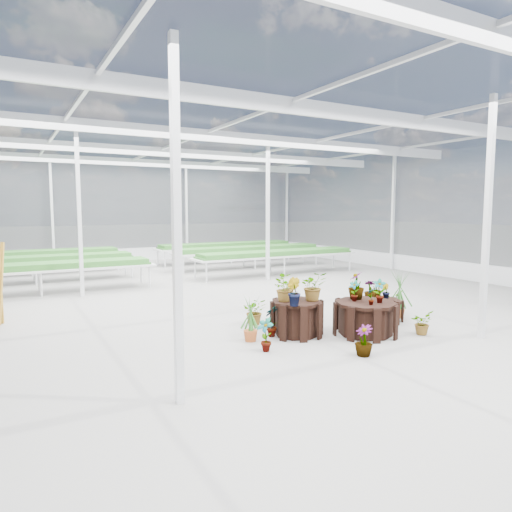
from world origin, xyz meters
TOP-DOWN VIEW (x-y plane):
  - ground_plane at (0.00, 0.00)m, footprint 24.00×24.00m
  - greenhouse_shell at (0.00, 0.00)m, footprint 18.00×24.00m
  - steel_frame at (0.00, 0.00)m, footprint 18.00×24.00m
  - nursery_benches at (0.00, 7.20)m, footprint 16.00×7.00m
  - plinth_tall at (0.02, -2.16)m, footprint 1.26×1.26m
  - plinth_mid at (1.22, -2.76)m, footprint 1.60×1.60m
  - plinth_low at (2.22, -2.06)m, footprint 1.12×1.12m
  - nursery_plants at (0.96, -2.00)m, footprint 4.53×3.21m

SIDE VIEW (x-z plane):
  - ground_plane at x=0.00m, z-range 0.00..0.00m
  - plinth_low at x=2.22m, z-range 0.00..0.47m
  - plinth_mid at x=1.22m, z-range 0.00..0.64m
  - plinth_tall at x=0.02m, z-range 0.00..0.68m
  - nursery_benches at x=0.00m, z-range 0.00..0.84m
  - nursery_plants at x=0.96m, z-range -0.09..1.18m
  - greenhouse_shell at x=0.00m, z-range 0.00..4.50m
  - steel_frame at x=0.00m, z-range 0.00..4.50m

